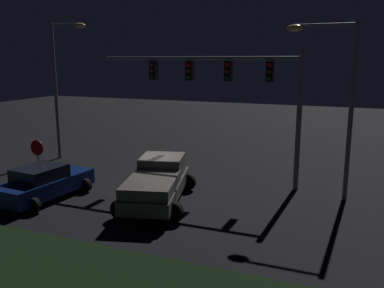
% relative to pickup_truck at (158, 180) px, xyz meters
% --- Properties ---
extents(ground_plane, '(80.00, 80.00, 0.00)m').
position_rel_pickup_truck_xyz_m(ground_plane, '(-0.69, 1.34, -1.00)').
color(ground_plane, black).
extents(pickup_truck, '(3.79, 5.73, 1.80)m').
position_rel_pickup_truck_xyz_m(pickup_truck, '(0.00, 0.00, 0.00)').
color(pickup_truck, '#514C47').
rests_on(pickup_truck, ground_plane).
extents(car_sedan, '(2.74, 4.54, 1.51)m').
position_rel_pickup_truck_xyz_m(car_sedan, '(-4.81, -1.51, -0.26)').
color(car_sedan, navy).
rests_on(car_sedan, ground_plane).
extents(traffic_signal_gantry, '(10.32, 0.56, 6.50)m').
position_rel_pickup_truck_xyz_m(traffic_signal_gantry, '(1.87, 3.97, 4.03)').
color(traffic_signal_gantry, slate).
rests_on(traffic_signal_gantry, ground_plane).
extents(street_lamp_left, '(2.50, 0.44, 8.19)m').
position_rel_pickup_truck_xyz_m(street_lamp_left, '(-8.89, 4.97, 4.14)').
color(street_lamp_left, slate).
rests_on(street_lamp_left, ground_plane).
extents(street_lamp_right, '(2.94, 0.44, 7.60)m').
position_rel_pickup_truck_xyz_m(street_lamp_right, '(6.80, 3.39, 3.86)').
color(street_lamp_right, slate).
rests_on(street_lamp_right, ground_plane).
extents(stop_sign, '(0.76, 0.08, 2.23)m').
position_rel_pickup_truck_xyz_m(stop_sign, '(-6.55, 0.08, 0.56)').
color(stop_sign, slate).
rests_on(stop_sign, ground_plane).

